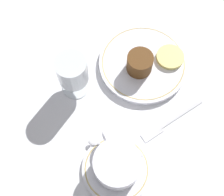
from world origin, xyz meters
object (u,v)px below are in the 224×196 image
Objects in this scene: dinner_plate at (143,64)px; dessert_cake at (140,63)px; coffee_cup at (117,164)px; fork at (166,124)px; wine_glass at (72,72)px.

dessert_cake is at bearing 117.48° from dinner_plate.
coffee_cup is 0.74× the size of fork.
coffee_cup reaches higher than dessert_cake.
fork is at bearing 178.73° from dessert_cake.
fork is (-0.17, -0.16, -0.07)m from wine_glass.
coffee_cup is at bearing 141.13° from dinner_plate.
fork is at bearing -138.21° from wine_glass.
wine_glass is (0.22, 0.01, 0.04)m from coffee_cup.
dinner_plate is at bearing -62.52° from dessert_cake.
coffee_cup is 1.07× the size of wine_glass.
wine_glass is 1.89× the size of dessert_cake.
dinner_plate is at bearing -7.27° from fork.
coffee_cup is at bearing 107.26° from fork.
coffee_cup is at bearing -177.52° from wine_glass.
dinner_plate is 3.52× the size of dessert_cake.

